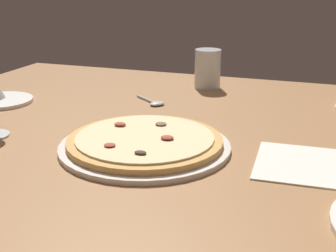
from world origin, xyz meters
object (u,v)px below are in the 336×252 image
(water_glass, at_px, (208,72))
(paper_menu, at_px, (299,164))
(spoon, at_px, (154,102))
(side_plate, at_px, (1,101))
(pizza_main, at_px, (145,143))

(water_glass, distance_m, paper_menu, 0.57)
(paper_menu, bearing_deg, water_glass, 118.56)
(paper_menu, relative_size, spoon, 1.71)
(spoon, bearing_deg, water_glass, 68.42)
(side_plate, relative_size, paper_menu, 0.92)
(spoon, bearing_deg, pizza_main, -72.32)
(side_plate, distance_m, spoon, 0.40)
(paper_menu, bearing_deg, spoon, 141.31)
(pizza_main, bearing_deg, spoon, 107.68)
(paper_menu, distance_m, spoon, 0.47)
(side_plate, bearing_deg, paper_menu, -11.96)
(pizza_main, height_order, paper_menu, pizza_main)
(water_glass, bearing_deg, pizza_main, -88.80)
(water_glass, xyz_separation_m, side_plate, (-0.46, -0.33, -0.04))
(water_glass, xyz_separation_m, spoon, (-0.08, -0.21, -0.04))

